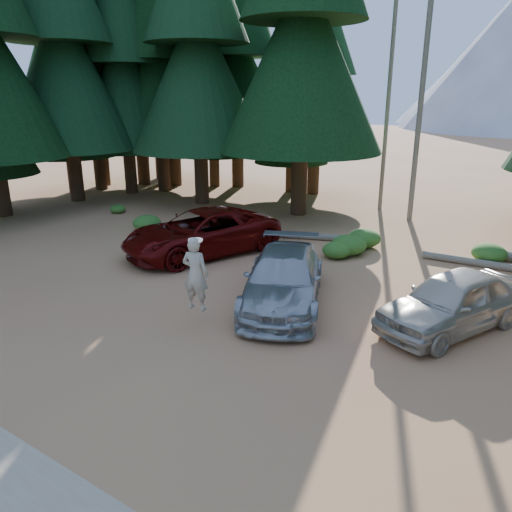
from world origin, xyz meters
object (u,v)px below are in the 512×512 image
(red_pickup, at_px, (202,232))
(log_mid, at_px, (470,262))
(silver_minivan_right, at_px, (453,302))
(frisbee_player, at_px, (195,274))
(log_left, at_px, (315,237))
(silver_minivan_center, at_px, (283,279))

(red_pickup, xyz_separation_m, log_mid, (8.60, 4.14, -0.69))
(silver_minivan_right, height_order, frisbee_player, frisbee_player)
(log_mid, bearing_deg, log_left, 178.73)
(silver_minivan_center, xyz_separation_m, log_left, (-2.20, 6.24, -0.61))
(log_mid, bearing_deg, silver_minivan_right, -86.78)
(red_pickup, relative_size, log_left, 1.54)
(frisbee_player, height_order, log_left, frisbee_player)
(silver_minivan_right, bearing_deg, log_left, 165.51)
(frisbee_player, xyz_separation_m, log_mid, (4.88, 8.86, -1.29))
(red_pickup, xyz_separation_m, silver_minivan_center, (4.86, -2.30, -0.07))
(silver_minivan_center, bearing_deg, silver_minivan_right, -11.86)
(log_left, distance_m, log_mid, 5.94)
(red_pickup, relative_size, silver_minivan_right, 1.35)
(silver_minivan_center, xyz_separation_m, silver_minivan_right, (4.35, 0.99, -0.00))
(silver_minivan_center, bearing_deg, red_pickup, 129.94)
(red_pickup, relative_size, log_mid, 1.84)
(silver_minivan_right, relative_size, log_left, 1.14)
(silver_minivan_center, relative_size, log_left, 1.35)
(frisbee_player, relative_size, log_left, 0.50)
(log_mid, bearing_deg, silver_minivan_center, -123.31)
(log_left, bearing_deg, silver_minivan_right, -59.43)
(red_pickup, height_order, log_left, red_pickup)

